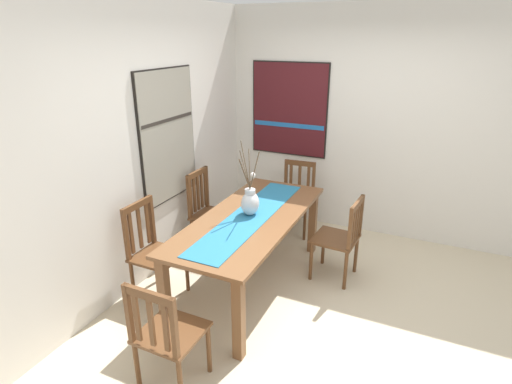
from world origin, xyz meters
The scene contains 13 objects.
ground_plane centered at (0.00, 0.00, -0.01)m, with size 6.40×6.40×0.03m, color beige.
wall_back centered at (0.00, 1.86, 1.35)m, with size 6.40×0.12×2.70m, color silver.
wall_side centered at (1.86, 0.00, 1.35)m, with size 0.12×6.40×2.70m, color silver.
dining_table centered at (0.07, 0.77, 0.65)m, with size 2.01×0.84×0.76m.
table_runner centered at (0.07, 0.77, 0.76)m, with size 1.85×0.36×0.01m, color #236B93.
centerpiece_vase centered at (0.10, 0.79, 0.89)m, with size 0.23×0.27×0.70m.
chair_0 centered at (0.58, 0.00, 0.47)m, with size 0.45×0.45×0.88m.
chair_1 centered at (1.44, 0.79, 0.46)m, with size 0.45×0.45×0.88m.
chair_2 centered at (0.55, 1.53, 0.49)m, with size 0.43×0.43×0.94m.
chair_3 centered at (-1.31, 0.74, 0.46)m, with size 0.42×0.42×0.89m.
chair_4 centered at (-0.44, 1.53, 0.48)m, with size 0.43×0.43×0.94m.
painting_on_back_wall centered at (0.26, 1.79, 1.39)m, with size 0.89×0.05×1.34m.
painting_on_side_wall centered at (1.79, 1.04, 1.47)m, with size 0.05×1.00×1.16m.
Camera 1 is at (-3.10, -0.75, 2.37)m, focal length 28.80 mm.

